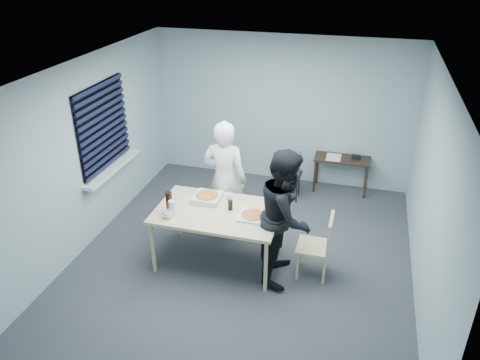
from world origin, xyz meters
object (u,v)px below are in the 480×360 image
(chair_right, at_px, (321,242))
(stool, at_px, (291,179))
(person_white, at_px, (225,180))
(dining_table, at_px, (218,214))
(person_black, at_px, (286,216))
(soda_bottle, at_px, (169,203))
(side_table, at_px, (342,162))
(chair_far, at_px, (227,188))
(backpack, at_px, (292,163))
(mug_b, at_px, (229,196))
(mug_a, at_px, (168,214))

(chair_right, bearing_deg, stool, 110.28)
(person_white, xyz_separation_m, stool, (0.76, 1.29, -0.53))
(dining_table, bearing_deg, person_white, 99.74)
(person_black, distance_m, stool, 2.12)
(soda_bottle, bearing_deg, person_white, 62.01)
(side_table, relative_size, stool, 2.02)
(chair_right, bearing_deg, side_table, 88.31)
(chair_right, relative_size, side_table, 0.95)
(dining_table, relative_size, chair_far, 1.83)
(chair_far, xyz_separation_m, backpack, (0.86, 0.86, 0.14))
(mug_b, bearing_deg, soda_bottle, -141.55)
(backpack, bearing_deg, stool, 87.39)
(person_black, relative_size, backpack, 4.52)
(stool, bearing_deg, side_table, 32.47)
(soda_bottle, bearing_deg, stool, 60.56)
(mug_a, bearing_deg, person_white, 67.01)
(dining_table, height_order, backpack, backpack)
(chair_right, distance_m, mug_b, 1.37)
(person_black, bearing_deg, soda_bottle, 95.56)
(person_black, xyz_separation_m, mug_a, (-1.46, -0.29, -0.05))
(stool, relative_size, mug_b, 4.65)
(mug_a, bearing_deg, backpack, 62.65)
(chair_right, height_order, person_white, person_white)
(person_black, height_order, backpack, person_black)
(chair_right, xyz_separation_m, mug_a, (-1.92, -0.38, 0.33))
(chair_far, relative_size, person_white, 0.50)
(chair_far, relative_size, backpack, 2.27)
(mug_b, bearing_deg, dining_table, -100.16)
(chair_right, height_order, stool, chair_right)
(chair_right, distance_m, mug_a, 1.98)
(mug_b, bearing_deg, person_black, -23.92)
(chair_far, bearing_deg, mug_a, -103.15)
(backpack, relative_size, soda_bottle, 1.38)
(dining_table, height_order, stool, dining_table)
(backpack, bearing_deg, person_white, -123.26)
(person_white, bearing_deg, soda_bottle, 62.01)
(person_white, relative_size, mug_b, 17.70)
(person_white, xyz_separation_m, mug_b, (0.18, -0.37, -0.05))
(chair_right, height_order, backpack, chair_right)
(person_black, height_order, side_table, person_black)
(mug_b, height_order, soda_bottle, soda_bottle)
(mug_a, bearing_deg, person_black, 11.22)
(dining_table, bearing_deg, side_table, 60.21)
(chair_far, distance_m, stool, 1.23)
(side_table, xyz_separation_m, soda_bottle, (-2.02, -2.68, 0.38))
(soda_bottle, bearing_deg, side_table, 53.00)
(backpack, bearing_deg, mug_a, -119.96)
(side_table, distance_m, mug_b, 2.58)
(chair_far, relative_size, side_table, 0.95)
(person_white, bearing_deg, mug_b, 115.69)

